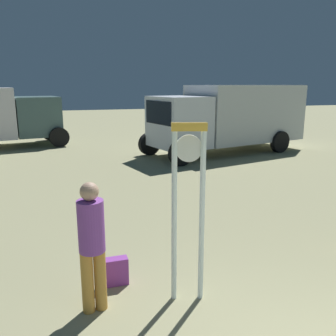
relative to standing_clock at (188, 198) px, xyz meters
name	(u,v)px	position (x,y,z in m)	size (l,w,h in m)	color
standing_clock	(188,198)	(0.00, 0.00, 0.00)	(0.44, 0.19, 2.35)	white
person_near_clock	(92,241)	(-1.21, 0.10, -0.46)	(0.32, 0.32, 1.68)	#C78B38
backpack	(116,271)	(-0.85, 0.62, -1.21)	(0.34, 0.20, 0.40)	purple
box_truck_near	(231,115)	(5.48, 9.51, 0.14)	(7.33, 4.01, 2.78)	silver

